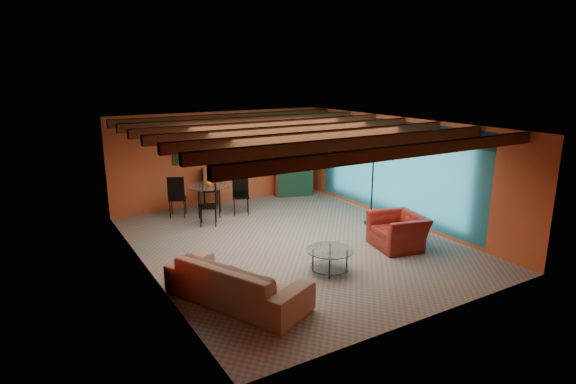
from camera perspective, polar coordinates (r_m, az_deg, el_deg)
room at (r=10.33m, az=0.25°, el=6.41°), size 6.52×8.01×2.71m
sofa at (r=8.10m, az=-6.23°, el=-10.72°), size 1.95×2.71×0.74m
armchair at (r=10.70m, az=13.22°, el=-4.64°), size 1.23×1.35×0.75m
coffee_table at (r=9.25m, az=5.11°, el=-8.30°), size 1.05×1.05×0.47m
dining_table at (r=12.84m, az=-9.55°, el=-0.35°), size 2.90×2.90×1.14m
armoire at (r=14.72m, az=0.37°, el=3.22°), size 1.18×0.84×1.88m
floor_lamp at (r=12.05m, az=10.21°, el=0.89°), size 0.47×0.47×2.06m
ceiling_fan at (r=10.23m, az=0.58°, el=6.33°), size 1.50×1.50×0.44m
painting at (r=13.52m, az=-11.56°, el=4.98°), size 1.05×0.03×0.65m
potted_plant at (r=14.54m, az=0.38°, el=7.70°), size 0.46×0.42×0.43m
vase at (r=12.69m, az=-9.68°, el=2.54°), size 0.20×0.20×0.18m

